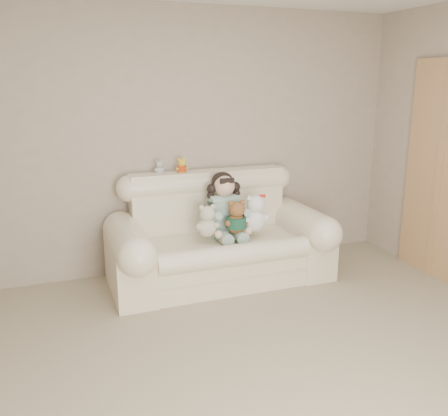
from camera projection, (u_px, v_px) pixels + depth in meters
floor at (308, 407)px, 2.89m from camera, size 5.00×5.00×0.00m
wall_back at (187, 142)px, 4.83m from camera, size 4.50×0.00×4.50m
sofa at (220, 229)px, 4.63m from camera, size 2.10×0.95×1.03m
door_panel at (442, 171)px, 4.64m from camera, size 0.06×0.90×2.10m
seated_child at (224, 204)px, 4.67m from camera, size 0.44×0.52×0.64m
brown_teddy at (236, 214)px, 4.51m from camera, size 0.25×0.20×0.38m
white_cat at (255, 209)px, 4.57m from camera, size 0.32×0.28×0.43m
cream_teddy at (207, 218)px, 4.42m from camera, size 0.23×0.18×0.35m
yellow_mini_bear at (182, 164)px, 4.70m from camera, size 0.14×0.11×0.19m
grey_mini_plush at (159, 166)px, 4.68m from camera, size 0.11×0.09×0.16m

